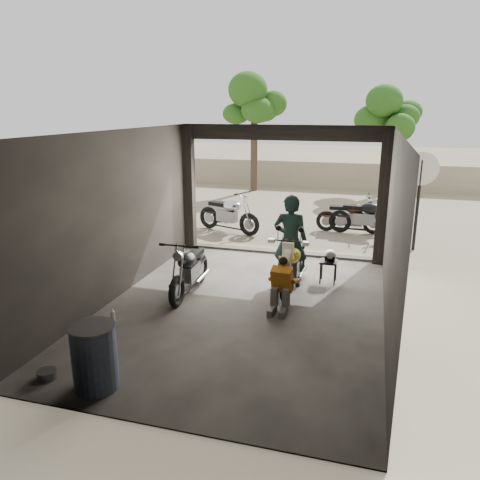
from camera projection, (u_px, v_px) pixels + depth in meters
The scene contains 16 objects.
ground at pixel (243, 309), 8.66m from camera, with size 80.00×80.00×0.00m, color #7A6D56.
garage at pixel (251, 235), 8.81m from camera, with size 7.00×7.13×3.20m.
boundary_wall at pixel (325, 175), 21.44m from camera, with size 18.00×0.30×1.20m, color gray.
tree_left at pixel (254, 98), 19.92m from camera, with size 2.20×2.20×5.60m.
tree_right at pixel (395, 108), 19.89m from camera, with size 2.20×2.20×5.00m.
main_bike at pixel (294, 261), 9.44m from camera, with size 0.74×1.79×1.20m, color #E6E7C3, non-canonical shape.
left_bike at pixel (189, 266), 9.21m from camera, with size 0.71×1.72×1.16m, color black, non-canonical shape.
outside_bike_a at pixel (228, 211), 13.82m from camera, with size 0.78×1.89×1.28m, color black, non-canonical shape.
outside_bike_b at pixel (350, 213), 13.78m from camera, with size 0.71×1.71×1.16m, color #3F1C0F, non-canonical shape.
outside_bike_c at pixel (366, 214), 13.50m from camera, with size 0.77×1.87×1.26m, color black, non-canonical shape.
rider at pixel (290, 241), 9.52m from camera, with size 0.70×0.46×1.93m, color black.
mechanic at pixel (280, 287), 8.37m from camera, with size 0.50×0.67×0.97m, color #C56E1A, non-canonical shape.
stool at pixel (329, 264), 9.81m from camera, with size 0.35×0.35×0.49m.
helmet at pixel (330, 255), 9.80m from camera, with size 0.25×0.26×0.24m, color silver.
oil_drum at pixel (95, 358), 6.07m from camera, with size 0.58×0.58×0.90m, color #3C4966.
sign_post at pixel (420, 184), 11.77m from camera, with size 0.85×0.08×2.54m.
Camera 1 is at (2.14, -7.69, 3.59)m, focal length 35.00 mm.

